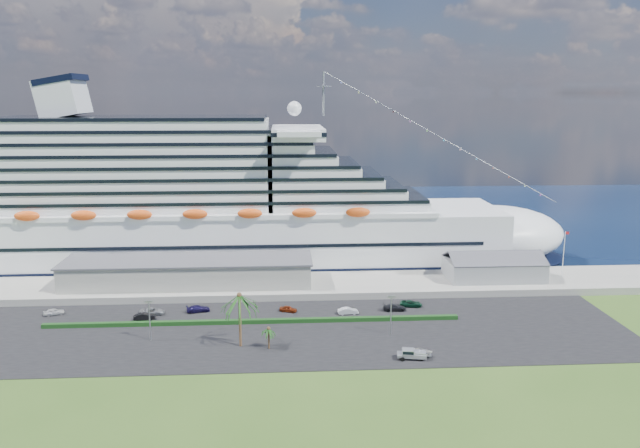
{
  "coord_description": "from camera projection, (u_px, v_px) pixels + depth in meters",
  "views": [
    {
      "loc": [
        -1.49,
        -110.05,
        48.18
      ],
      "look_at": [
        7.0,
        30.0,
        18.63
      ],
      "focal_mm": 35.0,
      "sensor_mm": 36.0,
      "label": 1
    }
  ],
  "objects": [
    {
      "name": "parked_car_0",
      "position": [
        54.0,
        312.0,
        137.53
      ],
      "size": [
        4.62,
        3.24,
        1.46
      ],
      "primitive_type": "imported",
      "rotation": [
        0.0,
        0.0,
        1.97
      ],
      "color": "silver",
      "rests_on": "asphalt_lot"
    },
    {
      "name": "water",
      "position": [
        287.0,
        218.0,
        244.49
      ],
      "size": [
        420.0,
        160.0,
        0.02
      ],
      "primitive_type": "cube",
      "color": "black",
      "rests_on": "ground"
    },
    {
      "name": "parked_car_2",
      "position": [
        152.0,
        312.0,
        137.66
      ],
      "size": [
        5.59,
        2.95,
        1.5
      ],
      "primitive_type": "imported",
      "rotation": [
        0.0,
        0.0,
        1.66
      ],
      "color": "gray",
      "rests_on": "asphalt_lot"
    },
    {
      "name": "pickup_truck",
      "position": [
        411.0,
        354.0,
        114.7
      ],
      "size": [
        5.66,
        2.8,
        1.9
      ],
      "color": "black",
      "rests_on": "asphalt_lot"
    },
    {
      "name": "lamp_post_left",
      "position": [
        149.0,
        315.0,
        122.57
      ],
      "size": [
        1.6,
        0.35,
        8.27
      ],
      "color": "gray",
      "rests_on": "asphalt_lot"
    },
    {
      "name": "asphalt_lot",
      "position": [
        292.0,
        332.0,
        128.24
      ],
      "size": [
        140.0,
        38.0,
        0.12
      ],
      "primitive_type": "cube",
      "color": "black",
      "rests_on": "ground"
    },
    {
      "name": "terminal_building",
      "position": [
        189.0,
        271.0,
        154.07
      ],
      "size": [
        61.0,
        15.0,
        6.3
      ],
      "color": "gray",
      "rests_on": "wharf"
    },
    {
      "name": "parked_car_7",
      "position": [
        394.0,
        307.0,
        140.27
      ],
      "size": [
        5.24,
        2.29,
        1.5
      ],
      "primitive_type": "imported",
      "rotation": [
        0.0,
        0.0,
        1.53
      ],
      "color": "black",
      "rests_on": "asphalt_lot"
    },
    {
      "name": "parked_car_3",
      "position": [
        198.0,
        309.0,
        139.52
      ],
      "size": [
        5.57,
        3.41,
        1.51
      ],
      "primitive_type": "imported",
      "rotation": [
        0.0,
        0.0,
        1.84
      ],
      "color": "#17113C",
      "rests_on": "asphalt_lot"
    },
    {
      "name": "port_shed",
      "position": [
        494.0,
        268.0,
        158.75
      ],
      "size": [
        24.0,
        12.31,
        7.37
      ],
      "color": "gray",
      "rests_on": "wharf"
    },
    {
      "name": "parked_car_5",
      "position": [
        348.0,
        311.0,
        138.06
      ],
      "size": [
        4.59,
        1.93,
        1.48
      ],
      "primitive_type": "imported",
      "rotation": [
        0.0,
        0.0,
        1.65
      ],
      "color": "silver",
      "rests_on": "asphalt_lot"
    },
    {
      "name": "boat_trailer",
      "position": [
        420.0,
        352.0,
        115.57
      ],
      "size": [
        5.56,
        4.12,
        1.54
      ],
      "color": "gray",
      "rests_on": "asphalt_lot"
    },
    {
      "name": "cruise_ship",
      "position": [
        212.0,
        207.0,
        175.31
      ],
      "size": [
        191.0,
        38.0,
        54.0
      ],
      "color": "silver",
      "rests_on": "ground"
    },
    {
      "name": "flagpole",
      "position": [
        564.0,
        253.0,
        159.02
      ],
      "size": [
        1.08,
        0.16,
        12.0
      ],
      "color": "silver",
      "rests_on": "wharf"
    },
    {
      "name": "lamp_post_right",
      "position": [
        391.0,
        310.0,
        125.41
      ],
      "size": [
        1.6,
        0.35,
        8.27
      ],
      "color": "gray",
      "rests_on": "asphalt_lot"
    },
    {
      "name": "parked_car_1",
      "position": [
        144.0,
        316.0,
        134.64
      ],
      "size": [
        4.84,
        2.56,
        1.52
      ],
      "primitive_type": "imported",
      "rotation": [
        0.0,
        0.0,
        1.79
      ],
      "color": "black",
      "rests_on": "asphalt_lot"
    },
    {
      "name": "palm_short",
      "position": [
        269.0,
        331.0,
        118.93
      ],
      "size": [
        3.53,
        3.53,
        4.56
      ],
      "color": "#47301E",
      "rests_on": "ground"
    },
    {
      "name": "ground",
      "position": [
        293.0,
        354.0,
        117.51
      ],
      "size": [
        420.0,
        420.0,
        0.0
      ],
      "primitive_type": "plane",
      "color": "#31501A",
      "rests_on": "ground"
    },
    {
      "name": "palm_tall",
      "position": [
        239.0,
        301.0,
        118.93
      ],
      "size": [
        8.82,
        8.82,
        11.13
      ],
      "color": "#47301E",
      "rests_on": "ground"
    },
    {
      "name": "hedge",
      "position": [
        254.0,
        321.0,
        132.55
      ],
      "size": [
        88.0,
        1.1,
        0.9
      ],
      "primitive_type": "cube",
      "color": "black",
      "rests_on": "asphalt_lot"
    },
    {
      "name": "parked_car_6",
      "position": [
        411.0,
        304.0,
        142.97
      ],
      "size": [
        5.43,
        3.21,
        1.42
      ],
      "primitive_type": "imported",
      "rotation": [
        0.0,
        0.0,
        1.39
      ],
      "color": "black",
      "rests_on": "asphalt_lot"
    },
    {
      "name": "parked_car_4",
      "position": [
        288.0,
        309.0,
        139.53
      ],
      "size": [
        4.23,
        2.8,
        1.34
      ],
      "primitive_type": "imported",
      "rotation": [
        0.0,
        0.0,
        1.23
      ],
      "color": "maroon",
      "rests_on": "asphalt_lot"
    },
    {
      "name": "wharf",
      "position": [
        290.0,
        285.0,
        156.39
      ],
      "size": [
        240.0,
        20.0,
        1.8
      ],
      "primitive_type": "cube",
      "color": "gray",
      "rests_on": "ground"
    }
  ]
}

